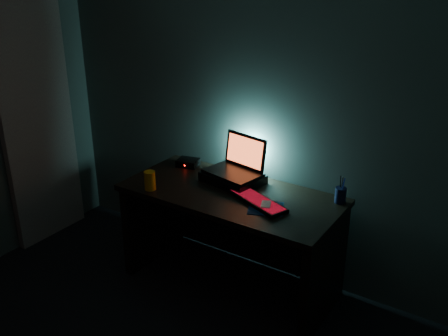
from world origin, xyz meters
name	(u,v)px	position (x,y,z in m)	size (l,w,h in m)	color
room	(10,226)	(0.00, 0.00, 1.25)	(3.50, 4.00, 2.50)	black
desk	(235,222)	(0.00, 1.67, 0.49)	(1.50, 0.70, 0.75)	black
curtain	(35,105)	(-1.71, 1.42, 1.15)	(0.06, 0.65, 2.30)	#BCB996
riser	(233,178)	(-0.08, 1.77, 0.78)	(0.40, 0.30, 0.06)	black
laptop	(238,164)	(-0.07, 1.82, 0.87)	(0.42, 0.35, 0.26)	black
keyboard	(258,201)	(0.23, 1.58, 0.76)	(0.47, 0.30, 0.03)	black
mousepad	(266,208)	(0.32, 1.54, 0.75)	(0.22, 0.20, 0.00)	#0A274C
mouse	(266,206)	(0.32, 1.54, 0.77)	(0.06, 0.10, 0.03)	gray
pen_cup	(340,195)	(0.68, 1.87, 0.80)	(0.07, 0.07, 0.10)	black
juice_glass	(150,180)	(-0.49, 1.36, 0.82)	(0.08, 0.08, 0.13)	orange
router	(188,163)	(-0.53, 1.84, 0.78)	(0.18, 0.16, 0.05)	black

